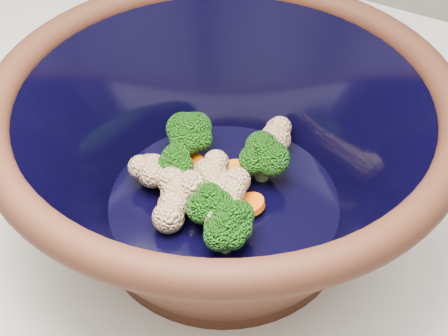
% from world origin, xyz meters
% --- Properties ---
extents(mixing_bowl, '(0.43, 0.43, 0.17)m').
position_xyz_m(mixing_bowl, '(-0.07, 0.12, 0.99)').
color(mixing_bowl, black).
rests_on(mixing_bowl, counter).
extents(vegetable_pile, '(0.13, 0.17, 0.05)m').
position_xyz_m(vegetable_pile, '(-0.08, 0.11, 0.96)').
color(vegetable_pile, '#608442').
rests_on(vegetable_pile, mixing_bowl).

